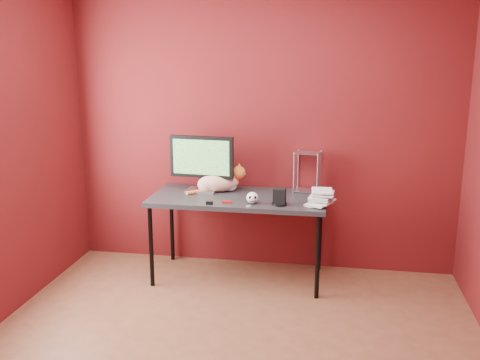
% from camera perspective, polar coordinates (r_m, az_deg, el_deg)
% --- Properties ---
extents(room, '(3.52, 3.52, 2.61)m').
position_cam_1_polar(room, '(3.11, -1.83, 3.92)').
color(room, brown).
rests_on(room, ground).
extents(desk, '(1.50, 0.70, 0.75)m').
position_cam_1_polar(desk, '(4.62, -0.16, -2.34)').
color(desk, black).
rests_on(desk, ground).
extents(monitor, '(0.58, 0.21, 0.50)m').
position_cam_1_polar(monitor, '(4.71, -4.12, 2.05)').
color(monitor, '#A5A5A9').
rests_on(monitor, desk).
extents(cat, '(0.49, 0.32, 0.25)m').
position_cam_1_polar(cat, '(4.74, -2.23, -0.21)').
color(cat, '#C15129').
rests_on(cat, desk).
extents(skull_mug, '(0.10, 0.10, 0.10)m').
position_cam_1_polar(skull_mug, '(4.37, 1.33, -1.90)').
color(skull_mug, white).
rests_on(skull_mug, desk).
extents(speaker, '(0.12, 0.12, 0.14)m').
position_cam_1_polar(speaker, '(4.34, 4.23, -1.86)').
color(speaker, black).
rests_on(speaker, desk).
extents(book_stack, '(0.25, 0.27, 1.32)m').
position_cam_1_polar(book_stack, '(4.30, 7.92, 6.04)').
color(book_stack, beige).
rests_on(book_stack, desk).
extents(wire_rack, '(0.23, 0.20, 0.36)m').
position_cam_1_polar(wire_rack, '(4.76, 7.21, 0.90)').
color(wire_rack, '#A5A5A9').
rests_on(wire_rack, desk).
extents(pocket_knife, '(0.08, 0.03, 0.02)m').
position_cam_1_polar(pocket_knife, '(4.40, -1.39, -2.37)').
color(pocket_knife, '#9F0E0C').
rests_on(pocket_knife, desk).
extents(black_gadget, '(0.06, 0.03, 0.03)m').
position_cam_1_polar(black_gadget, '(4.36, -3.27, -2.45)').
color(black_gadget, black).
rests_on(black_gadget, desk).
extents(washer, '(0.05, 0.05, 0.00)m').
position_cam_1_polar(washer, '(4.31, 0.98, -2.79)').
color(washer, '#A5A5A9').
rests_on(washer, desk).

